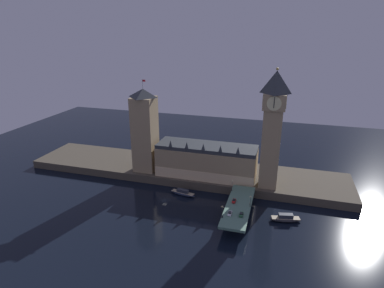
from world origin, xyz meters
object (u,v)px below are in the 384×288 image
Objects in this scene: clock_tower at (272,127)px; street_lamp_near at (222,210)px; pedestrian_mid_walk at (250,203)px; street_lamp_far at (232,184)px; pedestrian_near_rail at (223,216)px; street_lamp_mid at (251,200)px; car_northbound_lead at (234,201)px; car_southbound_lead at (241,214)px; boat_upstream at (183,193)px; victoria_tower at (145,130)px; car_northbound_trail at (230,213)px; boat_downstream at (285,219)px.

clock_tower reaches higher than street_lamp_near.
clock_tower is 43.62× the size of pedestrian_mid_walk.
pedestrian_near_rail is at bearing -89.22° from street_lamp_far.
street_lamp_mid is (11.95, 14.63, 3.10)m from pedestrian_near_rail.
street_lamp_near is (-3.29, -17.25, 3.56)m from car_northbound_lead.
car_northbound_lead is at bearing -118.68° from clock_tower.
clock_tower reaches higher than pedestrian_mid_walk.
car_southbound_lead is (-10.25, -41.90, -35.08)m from clock_tower.
car_northbound_lead is 13.16m from street_lamp_far.
street_lamp_far is at bearing 90.78° from pedestrian_near_rail.
boat_upstream is (-30.57, 29.28, -6.75)m from pedestrian_near_rail.
clock_tower is 66.90m from boat_upstream.
clock_tower is 40.65m from street_lamp_far.
boat_upstream is (32.30, -18.99, -31.82)m from victoria_tower.
street_lamp_far is (-0.40, 29.35, 3.46)m from pedestrian_near_rail.
street_lamp_mid is (9.06, 10.59, 3.37)m from car_northbound_trail.
street_lamp_mid is 46.04m from boat_upstream.
car_northbound_lead is at bearing 90.00° from car_northbound_trail.
pedestrian_near_rail is at bearing -43.77° from boat_upstream.
street_lamp_mid is 0.92× the size of street_lamp_far.
pedestrian_mid_walk is at bearing -17.02° from boat_upstream.
car_northbound_trail is at bearing 51.48° from street_lamp_near.
victoria_tower is 68.76m from street_lamp_far.
street_lamp_near is at bearing -150.76° from boat_downstream.
pedestrian_near_rail is at bearing -99.55° from car_northbound_lead.
victoria_tower is 83.14m from pedestrian_near_rail.
street_lamp_near is at bearing -125.95° from pedestrian_mid_walk.
boat_upstream is at bearing 162.98° from pedestrian_mid_walk.
street_lamp_mid reaches higher than car_northbound_trail.
street_lamp_mid is (74.82, -33.64, -21.97)m from victoria_tower.
boat_upstream is at bearing 135.76° from street_lamp_near.
car_northbound_lead is 28.47m from boat_downstream.
victoria_tower is 84.77m from pedestrian_mid_walk.
boat_downstream is at bearing 2.72° from pedestrian_mid_walk.
street_lamp_far reaches higher than pedestrian_mid_walk.
pedestrian_mid_walk is (74.42, -31.89, -25.10)m from victoria_tower.
boat_downstream is at bearing 25.52° from car_northbound_trail.
street_lamp_near reaches higher than car_northbound_trail.
pedestrian_near_rail is at bearing -125.56° from car_northbound_trail.
street_lamp_near is (-3.29, -4.13, 3.59)m from car_northbound_trail.
car_southbound_lead is 0.66× the size of street_lamp_mid.
pedestrian_near_rail is 29.55m from street_lamp_far.
boat_downstream reaches higher than boat_upstream.
street_lamp_far is at bearing 0.12° from boat_upstream.
clock_tower reaches higher than boat_downstream.
clock_tower is 4.19× the size of boat_upstream.
pedestrian_near_rail is 19.14m from street_lamp_mid.
boat_upstream is at bearing 147.78° from car_southbound_lead.
car_southbound_lead is 10.78m from street_lamp_near.
car_northbound_lead is at bearing -25.32° from victoria_tower.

